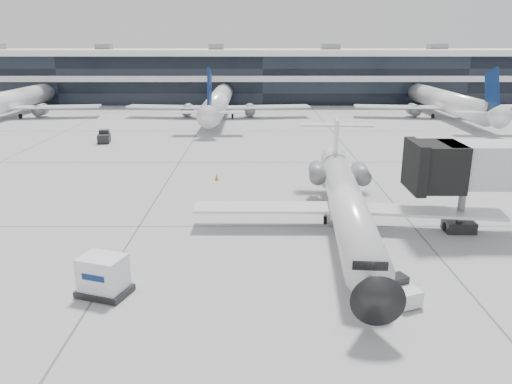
{
  "coord_description": "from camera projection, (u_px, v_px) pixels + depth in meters",
  "views": [
    {
      "loc": [
        -1.52,
        -34.03,
        12.92
      ],
      "look_at": [
        -1.47,
        0.04,
        2.6
      ],
      "focal_mm": 35.0,
      "sensor_mm": 36.0,
      "label": 1
    }
  ],
  "objects": [
    {
      "name": "terminal",
      "position": [
        262.0,
        78.0,
        113.34
      ],
      "size": [
        170.0,
        22.0,
        10.0
      ],
      "primitive_type": "cube",
      "color": "black",
      "rests_on": "ground"
    },
    {
      "name": "far_tug",
      "position": [
        104.0,
        137.0,
        66.16
      ],
      "size": [
        1.87,
        2.72,
        1.6
      ],
      "rotation": [
        0.0,
        0.0,
        0.16
      ],
      "color": "black",
      "rests_on": "ground"
    },
    {
      "name": "bg_jet_left",
      "position": [
        12.0,
        117.0,
        88.89
      ],
      "size": [
        32.0,
        40.0,
        9.6
      ],
      "primitive_type": null,
      "color": "white",
      "rests_on": "ground"
    },
    {
      "name": "bg_jet_center",
      "position": [
        219.0,
        117.0,
        88.94
      ],
      "size": [
        32.0,
        40.0,
        9.6
      ],
      "primitive_type": null,
      "color": "white",
      "rests_on": "ground"
    },
    {
      "name": "regional_jet",
      "position": [
        346.0,
        201.0,
        35.16
      ],
      "size": [
        21.76,
        27.19,
        6.28
      ],
      "rotation": [
        0.0,
        0.0,
        -0.08
      ],
      "color": "silver",
      "rests_on": "ground"
    },
    {
      "name": "ground",
      "position": [
        276.0,
        226.0,
        36.31
      ],
      "size": [
        220.0,
        220.0,
        0.0
      ],
      "primitive_type": "plane",
      "color": "gray",
      "rests_on": "ground"
    },
    {
      "name": "traffic_cone",
      "position": [
        217.0,
        178.0,
        48.17
      ],
      "size": [
        0.49,
        0.49,
        0.62
      ],
      "rotation": [
        0.0,
        0.0,
        -0.2
      ],
      "color": "orange",
      "rests_on": "ground"
    },
    {
      "name": "baggage_tug",
      "position": [
        401.0,
        291.0,
        25.69
      ],
      "size": [
        1.86,
        2.31,
        1.28
      ],
      "rotation": [
        0.0,
        0.0,
        0.39
      ],
      "color": "silver",
      "rests_on": "ground"
    },
    {
      "name": "cargo_uld",
      "position": [
        103.0,
        276.0,
        26.26
      ],
      "size": [
        3.07,
        2.64,
        2.12
      ],
      "rotation": [
        0.0,
        0.0,
        -0.33
      ],
      "color": "black",
      "rests_on": "ground"
    },
    {
      "name": "bg_jet_right",
      "position": [
        443.0,
        117.0,
        89.0
      ],
      "size": [
        32.0,
        40.0,
        9.6
      ],
      "primitive_type": null,
      "color": "white",
      "rests_on": "ground"
    }
  ]
}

